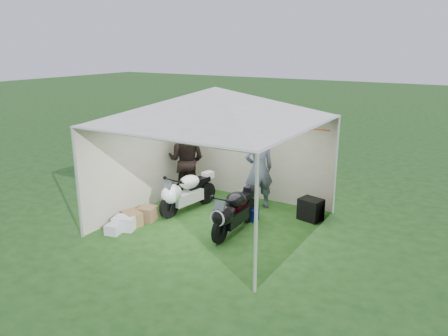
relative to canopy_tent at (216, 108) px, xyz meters
The scene contains 12 objects.
ground 2.58m from the canopy_tent, 89.22° to the right, with size 80.00×80.00×0.00m, color #1D4715.
canopy_tent is the anchor object (origin of this frame).
motorcycle_white 2.33m from the canopy_tent, 166.73° to the left, with size 0.56×1.79×0.88m.
motorcycle_black 2.17m from the canopy_tent, 25.05° to the right, with size 0.44×1.81×0.89m.
paddock_stand 2.56m from the canopy_tent, 46.11° to the left, with size 0.37×0.23×0.27m, color #1929C8.
person_dark_jacket 2.43m from the canopy_tent, 146.39° to the left, with size 0.98×0.76×2.01m, color black.
person_blue_jacket 2.11m from the canopy_tent, 75.09° to the left, with size 0.72×0.47×1.96m, color slate.
equipment_box 3.16m from the canopy_tent, 37.20° to the left, with size 0.49×0.39×0.49m, color black.
crate_0 3.14m from the canopy_tent, 139.17° to the right, with size 0.44×0.34×0.29m, color silver.
crate_1 2.88m from the canopy_tent, 155.18° to the right, with size 0.36×0.36×0.32m, color olive.
crate_2 3.33m from the canopy_tent, 133.85° to the right, with size 0.29×0.24×0.21m, color silver.
crate_3 3.05m from the canopy_tent, 146.14° to the right, with size 0.45×0.32×0.30m, color olive.
Camera 1 is at (4.79, -7.56, 3.84)m, focal length 35.00 mm.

